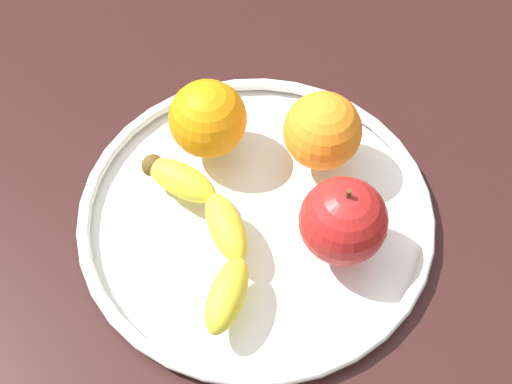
{
  "coord_description": "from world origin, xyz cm",
  "views": [
    {
      "loc": [
        -35.57,
        4.86,
        59.11
      ],
      "look_at": [
        0.0,
        0.0,
        4.8
      ],
      "focal_mm": 51.75,
      "sensor_mm": 36.0,
      "label": 1
    }
  ],
  "objects": [
    {
      "name": "banana",
      "position": [
        -2.37,
        4.56,
        3.33
      ],
      "size": [
        19.51,
        9.8,
        3.05
      ],
      "rotation": [
        0.0,
        0.0,
        0.23
      ],
      "color": "yellow",
      "rests_on": "fruit_bowl"
    },
    {
      "name": "orange_center",
      "position": [
        5.43,
        -6.95,
        5.48
      ],
      "size": [
        7.37,
        7.37,
        7.37
      ],
      "primitive_type": "sphere",
      "color": "orange",
      "rests_on": "fruit_bowl"
    },
    {
      "name": "orange_back_right",
      "position": [
        8.27,
        3.42,
        5.51
      ],
      "size": [
        7.42,
        7.42,
        7.42
      ],
      "primitive_type": "sphere",
      "color": "orange",
      "rests_on": "fruit_bowl"
    },
    {
      "name": "apple",
      "position": [
        -4.48,
        -6.86,
        5.64
      ],
      "size": [
        7.68,
        7.68,
        8.48
      ],
      "color": "#B31F1D",
      "rests_on": "fruit_bowl"
    },
    {
      "name": "fruit_bowl",
      "position": [
        0.0,
        0.0,
        0.92
      ],
      "size": [
        32.99,
        32.99,
        1.8
      ],
      "color": "white",
      "rests_on": "ground_plane"
    },
    {
      "name": "ground_plane",
      "position": [
        0.0,
        0.0,
        -2.0
      ],
      "size": [
        154.02,
        154.02,
        4.0
      ],
      "primitive_type": "cube",
      "color": "black"
    }
  ]
}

